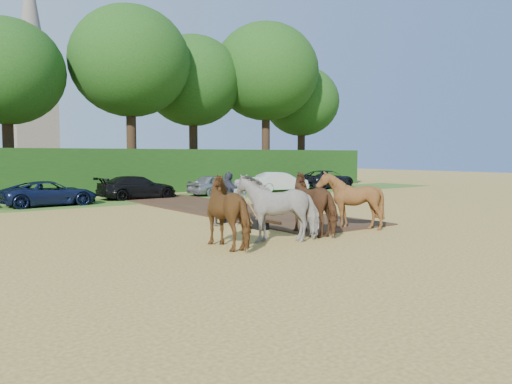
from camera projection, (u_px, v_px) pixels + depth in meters
ground at (296, 229)px, 17.56m from camera, size 120.00×120.00×0.00m
earth_strip at (223, 208)px, 24.04m from camera, size 4.50×17.00×0.05m
grass_verge at (135, 200)px, 28.74m from camera, size 50.00×5.00×0.03m
hedgerow at (107, 172)px, 32.22m from camera, size 46.00×1.60×3.00m
spectator_near at (219, 202)px, 18.51m from camera, size 1.03×1.05×1.70m
spectator_far at (229, 198)px, 19.02m from camera, size 0.67×1.21×1.96m
plough_team at (297, 205)px, 15.89m from camera, size 6.65×4.89×2.04m
parked_cars at (159, 187)px, 29.68m from camera, size 35.82×3.78×1.48m
treeline at (62, 59)px, 33.20m from camera, size 48.70×10.60×14.21m
church at (32, 66)px, 62.85m from camera, size 5.20×5.20×27.00m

